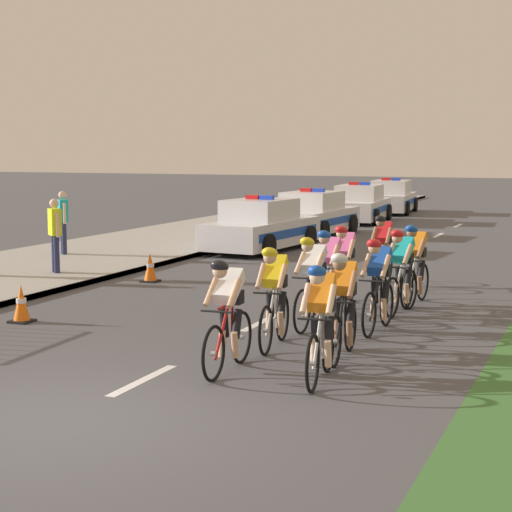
{
  "coord_description": "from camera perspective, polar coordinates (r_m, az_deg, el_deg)",
  "views": [
    {
      "loc": [
        5.42,
        -7.63,
        2.93
      ],
      "look_at": [
        -0.17,
        6.0,
        1.1
      ],
      "focal_mm": 61.25,
      "sensor_mm": 36.0,
      "label": 1
    }
  ],
  "objects": [
    {
      "name": "cyclist_seventh",
      "position": [
        15.32,
        4.76,
        -0.99
      ],
      "size": [
        0.42,
        1.72,
        1.56
      ],
      "color": "black",
      "rests_on": "ground"
    },
    {
      "name": "cyclist_eighth",
      "position": [
        15.61,
        9.48,
        -0.91
      ],
      "size": [
        0.45,
        1.72,
        1.56
      ],
      "color": "black",
      "rests_on": "ground"
    },
    {
      "name": "cyclist_ninth",
      "position": [
        16.23,
        5.79,
        -0.55
      ],
      "size": [
        0.43,
        1.72,
        1.56
      ],
      "color": "black",
      "rests_on": "ground"
    },
    {
      "name": "sidewalk_slab",
      "position": [
        25.36,
        -8.47,
        0.5
      ],
      "size": [
        5.14,
        60.0,
        0.12
      ],
      "primitive_type": "cube",
      "color": "#A3A099",
      "rests_on": "ground"
    },
    {
      "name": "cyclist_tenth",
      "position": [
        16.57,
        10.35,
        -0.47
      ],
      "size": [
        0.44,
        1.72,
        1.56
      ],
      "color": "black",
      "rests_on": "ground"
    },
    {
      "name": "cyclist_sixth",
      "position": [
        14.0,
        7.99,
        -1.8
      ],
      "size": [
        0.42,
        1.72,
        1.56
      ],
      "color": "black",
      "rests_on": "ground"
    },
    {
      "name": "cyclist_second",
      "position": [
        10.92,
        4.25,
        -4.26
      ],
      "size": [
        0.46,
        1.72,
        1.56
      ],
      "color": "black",
      "rests_on": "ground"
    },
    {
      "name": "spectator_middle",
      "position": [
        23.69,
        -12.49,
        2.44
      ],
      "size": [
        0.43,
        0.42,
        1.68
      ],
      "color": "#23284C",
      "rests_on": "sidewalk_slab"
    },
    {
      "name": "cyclist_lead",
      "position": [
        11.38,
        -1.88,
        -3.78
      ],
      "size": [
        0.43,
        1.72,
        1.56
      ],
      "color": "black",
      "rests_on": "ground"
    },
    {
      "name": "traffic_cone_mid",
      "position": [
        19.29,
        -6.92,
        -0.77
      ],
      "size": [
        0.36,
        0.36,
        0.64
      ],
      "color": "black",
      "rests_on": "ground"
    },
    {
      "name": "lane_markings_centre",
      "position": [
        20.38,
        6.66,
        -1.22
      ],
      "size": [
        0.14,
        29.6,
        0.01
      ],
      "color": "white",
      "rests_on": "ground"
    },
    {
      "name": "kerb_edge",
      "position": [
        24.18,
        -3.39,
        0.26
      ],
      "size": [
        0.16,
        60.0,
        0.13
      ],
      "primitive_type": "cube",
      "color": "#9E9E99",
      "rests_on": "ground"
    },
    {
      "name": "cyclist_fourth",
      "position": [
        12.13,
        5.7,
        -3.13
      ],
      "size": [
        0.44,
        1.72,
        1.56
      ],
      "color": "black",
      "rests_on": "ground"
    },
    {
      "name": "spectator_closest",
      "position": [
        20.19,
        -13.0,
        1.65
      ],
      "size": [
        0.45,
        0.4,
        1.68
      ],
      "color": "#23284C",
      "rests_on": "sidewalk_slab"
    },
    {
      "name": "cyclist_eleventh",
      "position": [
        18.74,
        8.28,
        0.44
      ],
      "size": [
        0.42,
        1.72,
        1.56
      ],
      "color": "black",
      "rests_on": "ground"
    },
    {
      "name": "police_car_nearest",
      "position": [
        24.95,
        0.34,
        1.91
      ],
      "size": [
        2.3,
        4.54,
        1.59
      ],
      "color": "silver",
      "rests_on": "ground"
    },
    {
      "name": "police_car_furthest",
      "position": [
        39.86,
        8.81,
        3.76
      ],
      "size": [
        2.28,
        4.53,
        1.59
      ],
      "color": "white",
      "rests_on": "ground"
    },
    {
      "name": "ground_plane",
      "position": [
        9.81,
        -12.68,
        -10.47
      ],
      "size": [
        160.0,
        160.0,
        0.0
      ],
      "primitive_type": "plane",
      "color": "#4C4C51"
    },
    {
      "name": "cyclist_third",
      "position": [
        12.75,
        1.2,
        -2.6
      ],
      "size": [
        0.46,
        1.72,
        1.56
      ],
      "color": "black",
      "rests_on": "ground"
    },
    {
      "name": "cyclist_fifth",
      "position": [
        14.18,
        3.73,
        -1.63
      ],
      "size": [
        0.42,
        1.72,
        1.56
      ],
      "color": "black",
      "rests_on": "ground"
    },
    {
      "name": "traffic_cone_near",
      "position": [
        15.25,
        -15.07,
        -3.05
      ],
      "size": [
        0.36,
        0.36,
        0.64
      ],
      "color": "black",
      "rests_on": "ground"
    },
    {
      "name": "police_car_second",
      "position": [
        29.3,
        3.75,
        2.66
      ],
      "size": [
        2.2,
        4.5,
        1.59
      ],
      "color": "white",
      "rests_on": "ground"
    },
    {
      "name": "police_car_third",
      "position": [
        34.79,
        6.78,
        3.32
      ],
      "size": [
        2.22,
        4.51,
        1.59
      ],
      "color": "white",
      "rests_on": "ground"
    }
  ]
}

